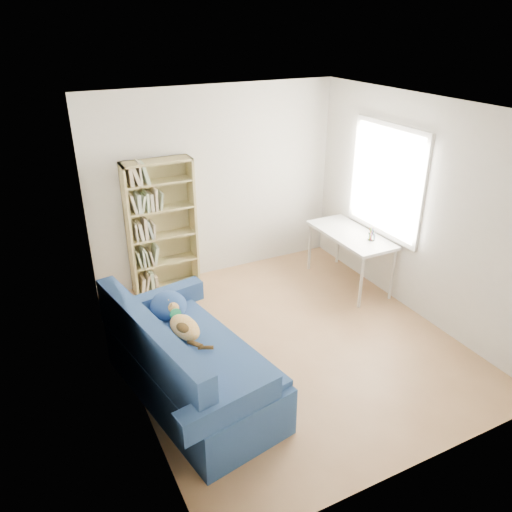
{
  "coord_description": "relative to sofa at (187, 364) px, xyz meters",
  "views": [
    {
      "loc": [
        -2.44,
        -4.06,
        3.36
      ],
      "look_at": [
        -0.11,
        0.59,
        0.85
      ],
      "focal_mm": 35.0,
      "sensor_mm": 36.0,
      "label": 1
    }
  ],
  "objects": [
    {
      "name": "ground",
      "position": [
        1.31,
        0.34,
        -0.37
      ],
      "size": [
        4.0,
        4.0,
        0.0
      ],
      "primitive_type": "plane",
      "color": "#A17248",
      "rests_on": "ground"
    },
    {
      "name": "room_shell",
      "position": [
        1.41,
        0.37,
        1.27
      ],
      "size": [
        3.54,
        4.04,
        2.62
      ],
      "color": "silver",
      "rests_on": "ground"
    },
    {
      "name": "sofa",
      "position": [
        0.0,
        0.0,
        0.0
      ],
      "size": [
        1.28,
        2.13,
        0.97
      ],
      "rotation": [
        0.0,
        0.0,
        0.18
      ],
      "color": "navy",
      "rests_on": "ground"
    },
    {
      "name": "bookshelf",
      "position": [
        0.46,
        2.19,
        0.45
      ],
      "size": [
        0.88,
        0.28,
        1.77
      ],
      "color": "tan",
      "rests_on": "ground"
    },
    {
      "name": "desk",
      "position": [
        2.74,
        1.17,
        0.31
      ],
      "size": [
        0.6,
        1.3,
        0.75
      ],
      "color": "white",
      "rests_on": "ground"
    },
    {
      "name": "pen_cup",
      "position": [
        2.84,
        0.87,
        0.45
      ],
      "size": [
        0.09,
        0.09,
        0.18
      ],
      "color": "white",
      "rests_on": "desk"
    }
  ]
}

